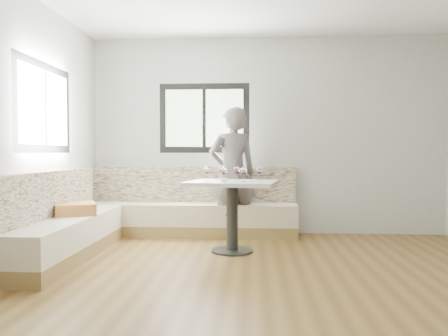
# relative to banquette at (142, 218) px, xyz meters

# --- Properties ---
(room) EXTENTS (5.01, 5.01, 2.81)m
(room) POSITION_rel_banquette_xyz_m (1.51, -1.55, 1.08)
(room) COLOR brown
(room) RESTS_ON ground
(banquette) EXTENTS (2.90, 2.80, 0.95)m
(banquette) POSITION_rel_banquette_xyz_m (0.00, 0.00, 0.00)
(banquette) COLOR olive
(banquette) RESTS_ON ground
(table) EXTENTS (1.12, 0.94, 0.82)m
(table) POSITION_rel_banquette_xyz_m (1.15, -0.37, 0.28)
(table) COLOR black
(table) RESTS_ON ground
(person) EXTENTS (0.75, 0.61, 1.77)m
(person) POSITION_rel_banquette_xyz_m (1.12, 0.49, 0.55)
(person) COLOR #595152
(person) RESTS_ON ground
(olive_ramekin) EXTENTS (0.09, 0.09, 0.03)m
(olive_ramekin) POSITION_rel_banquette_xyz_m (1.06, -0.38, 0.51)
(olive_ramekin) COLOR white
(olive_ramekin) RESTS_ON table
(wine_glass_a) EXTENTS (0.08, 0.08, 0.17)m
(wine_glass_a) POSITION_rel_banquette_xyz_m (0.87, -0.47, 0.61)
(wine_glass_a) COLOR white
(wine_glass_a) RESTS_ON table
(wine_glass_b) EXTENTS (0.08, 0.08, 0.17)m
(wine_glass_b) POSITION_rel_banquette_xyz_m (1.07, -0.53, 0.61)
(wine_glass_b) COLOR white
(wine_glass_b) RESTS_ON table
(wine_glass_c) EXTENTS (0.08, 0.08, 0.17)m
(wine_glass_c) POSITION_rel_banquette_xyz_m (1.29, -0.51, 0.61)
(wine_glass_c) COLOR white
(wine_glass_c) RESTS_ON table
(wine_glass_d) EXTENTS (0.08, 0.08, 0.17)m
(wine_glass_d) POSITION_rel_banquette_xyz_m (1.21, -0.28, 0.61)
(wine_glass_d) COLOR white
(wine_glass_d) RESTS_ON table
(wine_glass_e) EXTENTS (0.08, 0.08, 0.17)m
(wine_glass_e) POSITION_rel_banquette_xyz_m (1.47, -0.31, 0.61)
(wine_glass_e) COLOR white
(wine_glass_e) RESTS_ON table
(wine_glass_f) EXTENTS (0.08, 0.08, 0.17)m
(wine_glass_f) POSITION_rel_banquette_xyz_m (1.01, -0.15, 0.61)
(wine_glass_f) COLOR white
(wine_glass_f) RESTS_ON table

